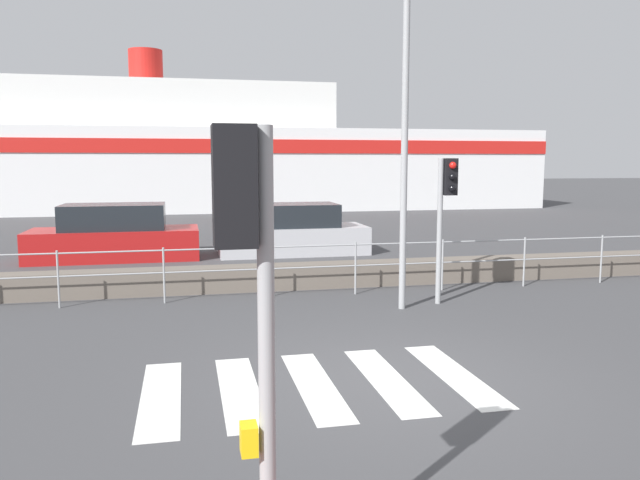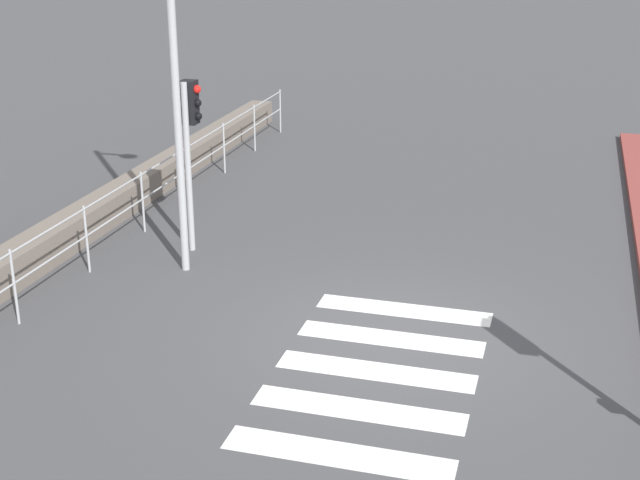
{
  "view_description": "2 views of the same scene",
  "coord_description": "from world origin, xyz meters",
  "views": [
    {
      "loc": [
        -2.4,
        -7.06,
        2.68
      ],
      "look_at": [
        -0.42,
        2.0,
        1.5
      ],
      "focal_mm": 35.0,
      "sensor_mm": 36.0,
      "label": 1
    },
    {
      "loc": [
        -10.2,
        -1.91,
        5.22
      ],
      "look_at": [
        0.15,
        1.0,
        1.2
      ],
      "focal_mm": 50.0,
      "sensor_mm": 36.0,
      "label": 2
    }
  ],
  "objects": [
    {
      "name": "ground_plane",
      "position": [
        0.0,
        0.0,
        0.0
      ],
      "size": [
        160.0,
        160.0,
        0.0
      ],
      "primitive_type": "plane",
      "color": "#424244"
    },
    {
      "name": "crosswalk",
      "position": [
        -0.92,
        0.0,
        0.0
      ],
      "size": [
        4.05,
        2.4,
        0.01
      ],
      "color": "silver",
      "rests_on": "ground_plane"
    },
    {
      "name": "parked_car_silver",
      "position": [
        0.65,
        10.69,
        0.62
      ],
      "size": [
        4.26,
        1.79,
        1.45
      ],
      "color": "#BCBCC1",
      "rests_on": "ground_plane"
    },
    {
      "name": "parked_car_red",
      "position": [
        -4.29,
        10.69,
        0.64
      ],
      "size": [
        4.5,
        1.8,
        1.51
      ],
      "color": "#B21919",
      "rests_on": "ground_plane"
    },
    {
      "name": "streetlamp",
      "position": [
        1.44,
        3.33,
        3.65
      ],
      "size": [
        0.32,
        1.02,
        5.88
      ],
      "color": "#9EA0A3",
      "rests_on": "ground_plane"
    },
    {
      "name": "ferry_boat",
      "position": [
        -0.85,
        28.71,
        2.9
      ],
      "size": [
        35.38,
        7.33,
        8.62
      ],
      "color": "white",
      "rests_on": "ground_plane"
    },
    {
      "name": "traffic_light_far",
      "position": [
        2.35,
        3.74,
        2.01
      ],
      "size": [
        0.34,
        0.32,
        2.73
      ],
      "color": "#9EA0A3",
      "rests_on": "ground_plane"
    },
    {
      "name": "traffic_light_near",
      "position": [
        -2.06,
        -3.55,
        2.08
      ],
      "size": [
        0.34,
        0.32,
        2.88
      ],
      "color": "#9EA0A3",
      "rests_on": "ground_plane"
    },
    {
      "name": "harbor_fence",
      "position": [
        0.0,
        4.88,
        0.71
      ],
      "size": [
        20.66,
        0.04,
        1.07
      ],
      "color": "#9EA0A3",
      "rests_on": "ground_plane"
    },
    {
      "name": "seawall",
      "position": [
        0.0,
        5.75,
        0.26
      ],
      "size": [
        22.91,
        0.55,
        0.51
      ],
      "color": "#6B6056",
      "rests_on": "ground_plane"
    }
  ]
}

